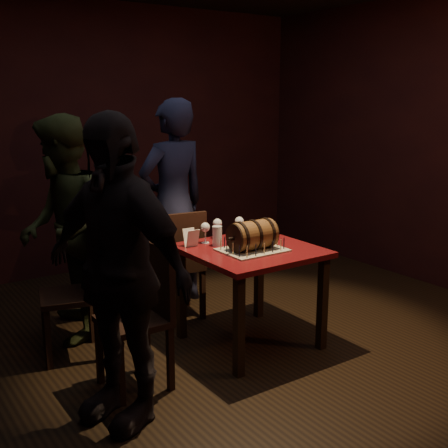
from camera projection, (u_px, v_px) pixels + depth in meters
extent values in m
plane|color=black|center=(232.00, 348.00, 4.20)|extent=(5.00, 5.00, 0.00)
cube|color=black|center=(96.00, 139.00, 5.90)|extent=(5.00, 0.04, 2.80)
cube|color=#520D12|center=(251.00, 251.00, 4.14)|extent=(0.90, 0.90, 0.04)
cube|color=black|center=(239.00, 327.00, 3.70)|extent=(0.06, 0.06, 0.71)
cube|color=black|center=(322.00, 303.00, 4.12)|extent=(0.06, 0.06, 0.71)
cube|color=black|center=(181.00, 294.00, 4.32)|extent=(0.06, 0.06, 0.71)
cube|color=black|center=(259.00, 277.00, 4.73)|extent=(0.06, 0.06, 0.71)
cube|color=#A9A188|center=(252.00, 250.00, 4.05)|extent=(0.45, 0.35, 0.01)
cylinder|color=brown|center=(253.00, 235.00, 4.03)|extent=(0.32, 0.21, 0.21)
cylinder|color=black|center=(239.00, 237.00, 3.96)|extent=(0.02, 0.23, 0.23)
cylinder|color=black|center=(253.00, 235.00, 4.03)|extent=(0.02, 0.23, 0.23)
cylinder|color=black|center=(265.00, 233.00, 4.09)|extent=(0.02, 0.23, 0.23)
cylinder|color=black|center=(234.00, 238.00, 3.94)|extent=(0.01, 0.20, 0.20)
cylinder|color=black|center=(270.00, 232.00, 4.12)|extent=(0.01, 0.20, 0.20)
cylinder|color=black|center=(232.00, 239.00, 3.93)|extent=(0.04, 0.02, 0.02)
sphere|color=black|center=(229.00, 239.00, 3.92)|extent=(0.03, 0.03, 0.03)
cylinder|color=#D9C782|center=(247.00, 252.00, 3.84)|extent=(0.01, 0.01, 0.08)
cylinder|color=black|center=(247.00, 245.00, 3.83)|extent=(0.00, 0.00, 0.01)
cylinder|color=black|center=(256.00, 250.00, 3.88)|extent=(0.01, 0.01, 0.08)
cylinder|color=black|center=(256.00, 244.00, 3.87)|extent=(0.00, 0.00, 0.01)
cylinder|color=#D9C782|center=(264.00, 248.00, 3.92)|extent=(0.01, 0.01, 0.08)
cylinder|color=black|center=(264.00, 242.00, 3.91)|extent=(0.00, 0.00, 0.01)
cylinder|color=black|center=(273.00, 247.00, 3.97)|extent=(0.01, 0.01, 0.08)
cylinder|color=black|center=(273.00, 241.00, 3.96)|extent=(0.00, 0.00, 0.01)
cylinder|color=#D9C782|center=(281.00, 245.00, 4.01)|extent=(0.01, 0.01, 0.08)
cylinder|color=black|center=(281.00, 239.00, 4.00)|extent=(0.00, 0.00, 0.01)
cylinder|color=black|center=(284.00, 243.00, 4.06)|extent=(0.01, 0.01, 0.08)
cylinder|color=black|center=(284.00, 237.00, 4.05)|extent=(0.00, 0.00, 0.01)
cylinder|color=#D9C782|center=(277.00, 241.00, 4.12)|extent=(0.01, 0.01, 0.08)
cylinder|color=black|center=(277.00, 235.00, 4.11)|extent=(0.00, 0.00, 0.01)
cylinder|color=black|center=(271.00, 239.00, 4.18)|extent=(0.01, 0.01, 0.08)
cylinder|color=black|center=(271.00, 233.00, 4.17)|extent=(0.00, 0.00, 0.01)
cylinder|color=#D9C782|center=(264.00, 237.00, 4.24)|extent=(0.01, 0.01, 0.08)
cylinder|color=black|center=(265.00, 231.00, 4.23)|extent=(0.00, 0.00, 0.01)
cylinder|color=black|center=(257.00, 237.00, 4.25)|extent=(0.01, 0.01, 0.08)
cylinder|color=black|center=(257.00, 231.00, 4.24)|extent=(0.00, 0.00, 0.01)
cylinder|color=#D9C782|center=(249.00, 238.00, 4.21)|extent=(0.01, 0.01, 0.08)
cylinder|color=black|center=(249.00, 232.00, 4.20)|extent=(0.00, 0.00, 0.01)
cylinder|color=black|center=(241.00, 240.00, 4.16)|extent=(0.01, 0.01, 0.08)
cylinder|color=black|center=(241.00, 234.00, 4.15)|extent=(0.00, 0.00, 0.01)
cylinder|color=#D9C782|center=(233.00, 241.00, 4.12)|extent=(0.01, 0.01, 0.08)
cylinder|color=black|center=(233.00, 235.00, 4.11)|extent=(0.00, 0.00, 0.01)
cylinder|color=black|center=(225.00, 243.00, 4.08)|extent=(0.01, 0.01, 0.08)
cylinder|color=black|center=(225.00, 237.00, 4.07)|extent=(0.00, 0.00, 0.01)
cylinder|color=#D9C782|center=(221.00, 244.00, 4.03)|extent=(0.01, 0.01, 0.08)
cylinder|color=black|center=(221.00, 238.00, 4.02)|extent=(0.00, 0.00, 0.01)
cylinder|color=black|center=(227.00, 247.00, 3.97)|extent=(0.01, 0.01, 0.08)
cylinder|color=black|center=(227.00, 240.00, 3.96)|extent=(0.00, 0.00, 0.01)
cylinder|color=#D9C782|center=(233.00, 249.00, 3.91)|extent=(0.01, 0.01, 0.08)
cylinder|color=black|center=(233.00, 243.00, 3.90)|extent=(0.00, 0.00, 0.01)
cylinder|color=black|center=(239.00, 251.00, 3.85)|extent=(0.01, 0.01, 0.08)
cylinder|color=black|center=(239.00, 245.00, 3.84)|extent=(0.00, 0.00, 0.01)
cylinder|color=silver|center=(205.00, 243.00, 4.27)|extent=(0.06, 0.06, 0.01)
cylinder|color=silver|center=(205.00, 237.00, 4.25)|extent=(0.01, 0.01, 0.09)
sphere|color=silver|center=(205.00, 227.00, 4.24)|extent=(0.07, 0.07, 0.07)
sphere|color=#591114|center=(205.00, 228.00, 4.24)|extent=(0.05, 0.05, 0.05)
cylinder|color=silver|center=(217.00, 238.00, 4.40)|extent=(0.06, 0.06, 0.01)
cylinder|color=silver|center=(217.00, 233.00, 4.39)|extent=(0.01, 0.01, 0.09)
sphere|color=silver|center=(217.00, 223.00, 4.37)|extent=(0.07, 0.07, 0.07)
cylinder|color=silver|center=(239.00, 236.00, 4.47)|extent=(0.06, 0.06, 0.01)
cylinder|color=silver|center=(239.00, 230.00, 4.46)|extent=(0.01, 0.01, 0.09)
sphere|color=silver|center=(239.00, 221.00, 4.44)|extent=(0.07, 0.07, 0.07)
sphere|color=#BF594C|center=(239.00, 222.00, 4.44)|extent=(0.05, 0.05, 0.05)
cylinder|color=silver|center=(217.00, 236.00, 4.18)|extent=(0.07, 0.07, 0.15)
cylinder|color=#9E5414|center=(217.00, 238.00, 4.18)|extent=(0.06, 0.06, 0.11)
cylinder|color=white|center=(217.00, 230.00, 4.17)|extent=(0.06, 0.06, 0.02)
cube|color=black|center=(176.00, 265.00, 4.73)|extent=(0.45, 0.45, 0.04)
cube|color=black|center=(187.00, 283.00, 5.01)|extent=(0.04, 0.04, 0.43)
cube|color=black|center=(151.00, 288.00, 4.86)|extent=(0.04, 0.04, 0.43)
cube|color=black|center=(203.00, 294.00, 4.71)|extent=(0.04, 0.04, 0.43)
cube|color=black|center=(164.00, 301.00, 4.56)|extent=(0.04, 0.04, 0.43)
cube|color=black|center=(183.00, 241.00, 4.52)|extent=(0.40, 0.10, 0.46)
cube|color=black|center=(69.00, 296.00, 3.99)|extent=(0.49, 0.49, 0.04)
cube|color=black|center=(45.00, 322.00, 4.15)|extent=(0.04, 0.04, 0.43)
cube|color=black|center=(48.00, 340.00, 3.83)|extent=(0.04, 0.04, 0.43)
cube|color=black|center=(92.00, 316.00, 4.26)|extent=(0.04, 0.04, 0.43)
cube|color=black|center=(98.00, 333.00, 3.95)|extent=(0.04, 0.04, 0.43)
cube|color=black|center=(93.00, 260.00, 4.00)|extent=(0.14, 0.40, 0.46)
cube|color=black|center=(133.00, 321.00, 3.56)|extent=(0.40, 0.40, 0.04)
cube|color=black|center=(99.00, 352.00, 3.65)|extent=(0.04, 0.04, 0.43)
cube|color=black|center=(121.00, 373.00, 3.38)|extent=(0.04, 0.04, 0.43)
cube|color=black|center=(147.00, 340.00, 3.84)|extent=(0.04, 0.04, 0.43)
cube|color=black|center=(170.00, 359.00, 3.56)|extent=(0.04, 0.04, 0.43)
cube|color=black|center=(157.00, 279.00, 3.60)|extent=(0.04, 0.40, 0.46)
imported|color=#1B1C36|center=(173.00, 203.00, 4.97)|extent=(0.70, 0.49, 1.83)
imported|color=#313C1E|center=(64.00, 229.00, 4.23)|extent=(0.87, 0.99, 1.72)
imported|color=black|center=(116.00, 272.00, 3.12)|extent=(0.77, 1.13, 1.78)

